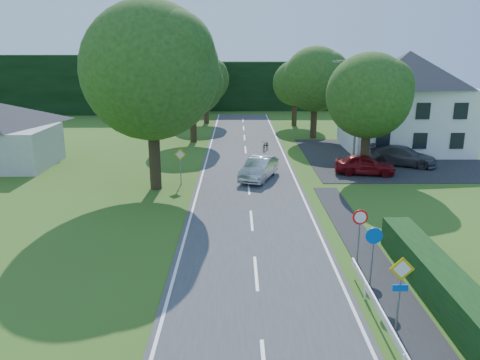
{
  "coord_description": "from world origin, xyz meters",
  "views": [
    {
      "loc": [
        -0.75,
        -5.05,
        8.66
      ],
      "look_at": [
        -0.59,
        19.81,
        1.73
      ],
      "focal_mm": 35.0,
      "sensor_mm": 36.0,
      "label": 1
    }
  ],
  "objects_px": {
    "parked_car_grey": "(403,156)",
    "parasol": "(392,142)",
    "parked_car_red": "(365,165)",
    "parked_car_silver_a": "(384,143)",
    "moving_car": "(259,168)",
    "motorcycle": "(266,145)",
    "streetlight": "(355,108)"
  },
  "relations": [
    {
      "from": "motorcycle",
      "to": "parked_car_grey",
      "type": "height_order",
      "value": "parked_car_grey"
    },
    {
      "from": "parked_car_grey",
      "to": "moving_car",
      "type": "bearing_deg",
      "value": 136.89
    },
    {
      "from": "streetlight",
      "to": "parked_car_red",
      "type": "relative_size",
      "value": 1.89
    },
    {
      "from": "parked_car_red",
      "to": "parasol",
      "type": "height_order",
      "value": "parasol"
    },
    {
      "from": "moving_car",
      "to": "parked_car_silver_a",
      "type": "bearing_deg",
      "value": 57.68
    },
    {
      "from": "parasol",
      "to": "parked_car_red",
      "type": "bearing_deg",
      "value": -119.78
    },
    {
      "from": "streetlight",
      "to": "moving_car",
      "type": "relative_size",
      "value": 1.76
    },
    {
      "from": "parked_car_grey",
      "to": "parasol",
      "type": "xyz_separation_m",
      "value": [
        0.67,
        4.82,
        0.18
      ]
    },
    {
      "from": "streetlight",
      "to": "parked_car_silver_a",
      "type": "xyz_separation_m",
      "value": [
        3.92,
        4.77,
        -3.6
      ]
    },
    {
      "from": "moving_car",
      "to": "parasol",
      "type": "relative_size",
      "value": 2.25
    },
    {
      "from": "streetlight",
      "to": "motorcycle",
      "type": "bearing_deg",
      "value": 136.27
    },
    {
      "from": "motorcycle",
      "to": "parasol",
      "type": "relative_size",
      "value": 0.82
    },
    {
      "from": "motorcycle",
      "to": "parasol",
      "type": "distance_m",
      "value": 11.0
    },
    {
      "from": "moving_car",
      "to": "motorcycle",
      "type": "bearing_deg",
      "value": 104.11
    },
    {
      "from": "streetlight",
      "to": "moving_car",
      "type": "distance_m",
      "value": 9.04
    },
    {
      "from": "moving_car",
      "to": "parked_car_grey",
      "type": "distance_m",
      "value": 12.02
    },
    {
      "from": "moving_car",
      "to": "parked_car_red",
      "type": "distance_m",
      "value": 7.74
    },
    {
      "from": "motorcycle",
      "to": "parked_car_grey",
      "type": "relative_size",
      "value": 0.33
    },
    {
      "from": "motorcycle",
      "to": "parked_car_silver_a",
      "type": "height_order",
      "value": "parked_car_silver_a"
    },
    {
      "from": "moving_car",
      "to": "parked_car_red",
      "type": "bearing_deg",
      "value": 29.33
    },
    {
      "from": "parked_car_red",
      "to": "parked_car_silver_a",
      "type": "relative_size",
      "value": 0.84
    },
    {
      "from": "moving_car",
      "to": "parked_car_red",
      "type": "relative_size",
      "value": 1.08
    },
    {
      "from": "parked_car_red",
      "to": "parked_car_silver_a",
      "type": "height_order",
      "value": "parked_car_silver_a"
    },
    {
      "from": "streetlight",
      "to": "parked_car_grey",
      "type": "xyz_separation_m",
      "value": [
        4.01,
        0.18,
        -3.69
      ]
    },
    {
      "from": "parked_car_grey",
      "to": "parasol",
      "type": "relative_size",
      "value": 2.48
    },
    {
      "from": "moving_car",
      "to": "motorcycle",
      "type": "height_order",
      "value": "moving_car"
    },
    {
      "from": "moving_car",
      "to": "parked_car_grey",
      "type": "height_order",
      "value": "moving_car"
    },
    {
      "from": "moving_car",
      "to": "motorcycle",
      "type": "xyz_separation_m",
      "value": [
        1.05,
        9.83,
        -0.31
      ]
    },
    {
      "from": "streetlight",
      "to": "parked_car_grey",
      "type": "relative_size",
      "value": 1.59
    },
    {
      "from": "parked_car_silver_a",
      "to": "motorcycle",
      "type": "bearing_deg",
      "value": 80.03
    },
    {
      "from": "streetlight",
      "to": "moving_car",
      "type": "height_order",
      "value": "streetlight"
    },
    {
      "from": "parked_car_grey",
      "to": "parasol",
      "type": "distance_m",
      "value": 4.87
    }
  ]
}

